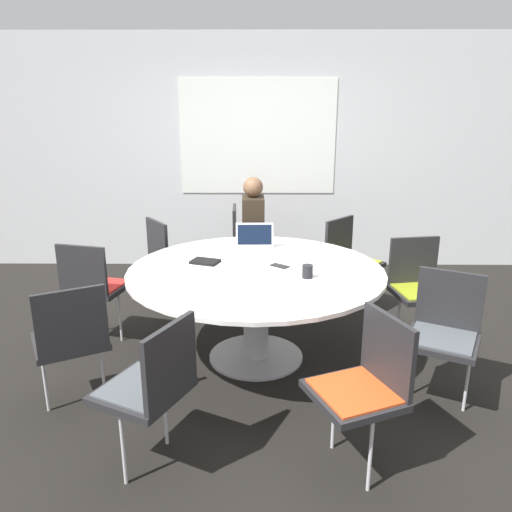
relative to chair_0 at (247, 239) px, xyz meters
name	(u,v)px	position (x,y,z in m)	size (l,w,h in m)	color
ground_plane	(256,357)	(0.12, -1.65, -0.53)	(16.00, 16.00, 0.00)	black
wall_back	(258,154)	(0.12, 0.78, 0.82)	(8.00, 0.07, 2.70)	silver
conference_table	(256,285)	(0.12, -1.65, 0.08)	(1.92, 1.92, 0.74)	#B7B7BC
chair_0	(247,239)	(0.00, 0.00, 0.00)	(0.43, 0.45, 0.88)	#262628
chair_1	(170,254)	(-0.72, -0.59, 0.00)	(0.60, 0.60, 0.88)	#262628
chair_2	(93,283)	(-1.21, -1.39, 0.00)	(0.53, 0.51, 0.88)	#262628
chair_3	(71,335)	(-1.04, -2.35, 0.00)	(0.59, 0.58, 0.88)	#262628
chair_4	(152,381)	(-0.42, -2.90, 0.00)	(0.57, 0.58, 0.88)	#262628
chair_5	(365,380)	(0.70, -2.87, 0.00)	(0.56, 0.57, 0.88)	#262628
chair_6	(444,327)	(1.35, -2.22, 0.00)	(0.58, 0.58, 0.88)	#262628
chair_7	(419,282)	(1.44, -1.36, 0.00)	(0.50, 0.49, 0.88)	#262628
chair_8	(349,256)	(1.00, -0.62, 0.00)	(0.61, 0.61, 0.88)	#262628
person_0	(255,227)	(0.09, -0.24, 0.19)	(0.27, 0.37, 1.23)	#2D2319
laptop	(255,244)	(0.10, -1.14, 0.26)	(0.33, 0.26, 0.21)	silver
spiral_notebook	(205,261)	(-0.28, -1.50, 0.22)	(0.25, 0.21, 0.02)	black
coffee_cup	(307,271)	(0.48, -1.85, 0.26)	(0.08, 0.08, 0.09)	black
cell_phone	(280,266)	(0.30, -1.59, 0.21)	(0.15, 0.14, 0.01)	black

